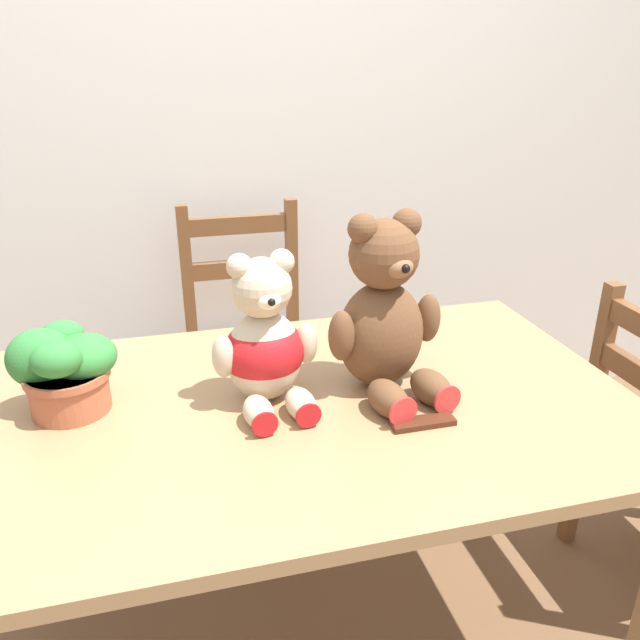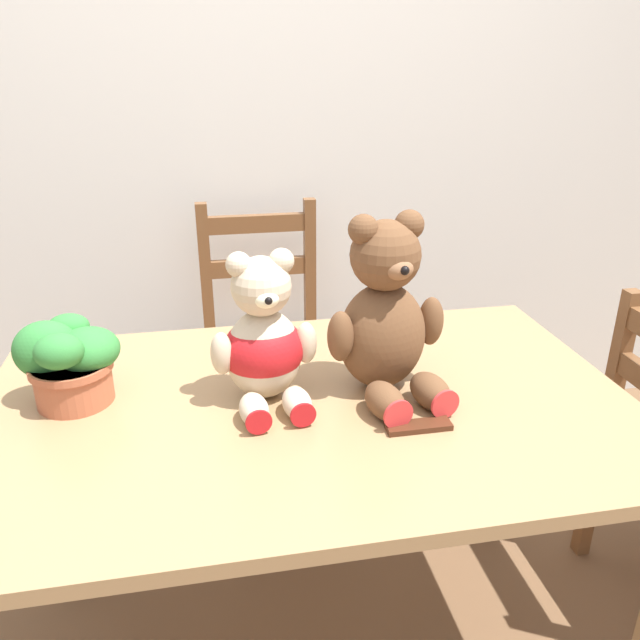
{
  "view_description": "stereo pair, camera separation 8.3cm",
  "coord_description": "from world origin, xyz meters",
  "px_view_note": "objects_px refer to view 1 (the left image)",
  "views": [
    {
      "loc": [
        -0.27,
        -0.69,
        1.44
      ],
      "look_at": [
        0.03,
        0.47,
        0.93
      ],
      "focal_mm": 35.0,
      "sensor_mm": 36.0,
      "label": 1
    },
    {
      "loc": [
        -0.19,
        -0.7,
        1.44
      ],
      "look_at": [
        0.03,
        0.47,
        0.93
      ],
      "focal_mm": 35.0,
      "sensor_mm": 36.0,
      "label": 2
    }
  ],
  "objects_px": {
    "teddy_bear_left": "(265,344)",
    "potted_plant": "(64,368)",
    "wooden_chair_behind": "(250,357)",
    "chocolate_bar": "(423,422)",
    "teddy_bear_right": "(385,315)"
  },
  "relations": [
    {
      "from": "potted_plant",
      "to": "teddy_bear_right",
      "type": "bearing_deg",
      "value": -5.66
    },
    {
      "from": "potted_plant",
      "to": "chocolate_bar",
      "type": "bearing_deg",
      "value": -19.52
    },
    {
      "from": "teddy_bear_left",
      "to": "chocolate_bar",
      "type": "bearing_deg",
      "value": 140.95
    },
    {
      "from": "teddy_bear_left",
      "to": "potted_plant",
      "type": "distance_m",
      "value": 0.41
    },
    {
      "from": "teddy_bear_left",
      "to": "potted_plant",
      "type": "relative_size",
      "value": 1.52
    },
    {
      "from": "wooden_chair_behind",
      "to": "potted_plant",
      "type": "distance_m",
      "value": 0.96
    },
    {
      "from": "potted_plant",
      "to": "wooden_chair_behind",
      "type": "bearing_deg",
      "value": 57.1
    },
    {
      "from": "wooden_chair_behind",
      "to": "teddy_bear_right",
      "type": "distance_m",
      "value": 0.94
    },
    {
      "from": "teddy_bear_left",
      "to": "potted_plant",
      "type": "height_order",
      "value": "teddy_bear_left"
    },
    {
      "from": "wooden_chair_behind",
      "to": "chocolate_bar",
      "type": "xyz_separation_m",
      "value": [
        0.21,
        -0.98,
        0.3
      ]
    },
    {
      "from": "teddy_bear_right",
      "to": "chocolate_bar",
      "type": "xyz_separation_m",
      "value": [
        0.02,
        -0.18,
        -0.16
      ]
    },
    {
      "from": "teddy_bear_right",
      "to": "potted_plant",
      "type": "xyz_separation_m",
      "value": [
        -0.66,
        0.07,
        -0.07
      ]
    },
    {
      "from": "wooden_chair_behind",
      "to": "teddy_bear_left",
      "type": "relative_size",
      "value": 3.03
    },
    {
      "from": "wooden_chair_behind",
      "to": "teddy_bear_right",
      "type": "relative_size",
      "value": 2.52
    },
    {
      "from": "teddy_bear_left",
      "to": "potted_plant",
      "type": "bearing_deg",
      "value": -14.58
    }
  ]
}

